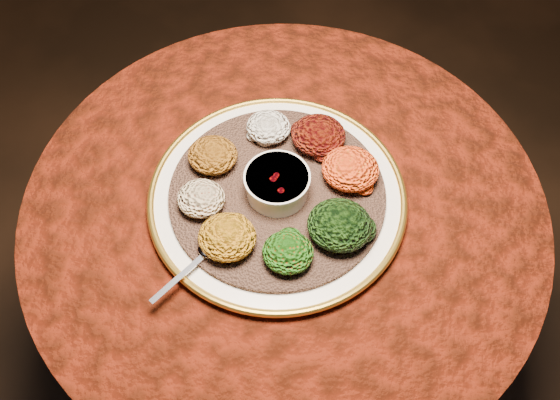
# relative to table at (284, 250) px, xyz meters

# --- Properties ---
(table) EXTENTS (0.96, 0.96, 0.73)m
(table) POSITION_rel_table_xyz_m (0.00, 0.00, 0.00)
(table) COLOR black
(table) RESTS_ON ground
(platter) EXTENTS (0.53, 0.53, 0.02)m
(platter) POSITION_rel_table_xyz_m (-0.01, 0.00, 0.19)
(platter) COLOR silver
(platter) RESTS_ON table
(injera) EXTENTS (0.51, 0.51, 0.01)m
(injera) POSITION_rel_table_xyz_m (-0.01, 0.00, 0.20)
(injera) COLOR brown
(injera) RESTS_ON platter
(stew_bowl) EXTENTS (0.12, 0.12, 0.05)m
(stew_bowl) POSITION_rel_table_xyz_m (-0.01, 0.00, 0.24)
(stew_bowl) COLOR silver
(stew_bowl) RESTS_ON injera
(spoon) EXTENTS (0.10, 0.13, 0.01)m
(spoon) POSITION_rel_table_xyz_m (-0.11, -0.14, 0.21)
(spoon) COLOR silver
(spoon) RESTS_ON injera
(portion_ayib) EXTENTS (0.08, 0.08, 0.04)m
(portion_ayib) POSITION_rel_table_xyz_m (-0.05, 0.13, 0.23)
(portion_ayib) COLOR white
(portion_ayib) RESTS_ON injera
(portion_kitfo) EXTENTS (0.10, 0.10, 0.05)m
(portion_kitfo) POSITION_rel_table_xyz_m (0.04, 0.12, 0.23)
(portion_kitfo) COLOR black
(portion_kitfo) RESTS_ON injera
(portion_tikil) EXTENTS (0.10, 0.10, 0.05)m
(portion_tikil) POSITION_rel_table_xyz_m (0.11, 0.06, 0.23)
(portion_tikil) COLOR #CA7610
(portion_tikil) RESTS_ON injera
(portion_gomen) EXTENTS (0.11, 0.10, 0.05)m
(portion_gomen) POSITION_rel_table_xyz_m (0.10, -0.06, 0.23)
(portion_gomen) COLOR black
(portion_gomen) RESTS_ON injera
(portion_mixveg) EXTENTS (0.09, 0.08, 0.04)m
(portion_mixveg) POSITION_rel_table_xyz_m (0.03, -0.13, 0.23)
(portion_mixveg) COLOR #982809
(portion_mixveg) RESTS_ON injera
(portion_kik) EXTENTS (0.10, 0.09, 0.05)m
(portion_kik) POSITION_rel_table_xyz_m (-0.08, -0.12, 0.23)
(portion_kik) COLOR #BA7010
(portion_kik) RESTS_ON injera
(portion_timatim) EXTENTS (0.08, 0.08, 0.04)m
(portion_timatim) POSITION_rel_table_xyz_m (-0.14, -0.05, 0.23)
(portion_timatim) COLOR maroon
(portion_timatim) RESTS_ON injera
(portion_shiro) EXTENTS (0.09, 0.09, 0.04)m
(portion_shiro) POSITION_rel_table_xyz_m (-0.14, 0.05, 0.23)
(portion_shiro) COLOR brown
(portion_shiro) RESTS_ON injera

